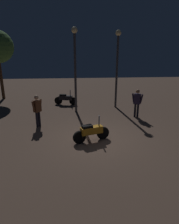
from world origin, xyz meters
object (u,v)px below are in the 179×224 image
motorcycle_orange_foreground (91,132)px  streetlamp_far (75,60)px  person_rider_beside (137,101)px  streetlamp_near (117,60)px  motorcycle_black_parked_left (66,99)px  person_bystander_far (37,108)px

motorcycle_orange_foreground → streetlamp_far: size_ratio=0.32×
streetlamp_far → person_rider_beside: bearing=-21.7°
motorcycle_orange_foreground → streetlamp_near: size_ratio=0.32×
streetlamp_near → motorcycle_black_parked_left: bearing=165.5°
motorcycle_orange_foreground → streetlamp_near: streetlamp_near is taller
motorcycle_black_parked_left → person_bystander_far: bearing=-93.6°
person_rider_beside → person_bystander_far: bearing=135.5°
motorcycle_black_parked_left → streetlamp_far: (0.71, -1.72, 2.75)m
person_rider_beside → streetlamp_far: size_ratio=0.33×
motorcycle_orange_foreground → person_bystander_far: (-2.54, 1.91, 0.54)m
motorcycle_orange_foreground → person_bystander_far: bearing=124.5°
motorcycle_black_parked_left → person_rider_beside: person_rider_beside is taller
person_bystander_far → streetlamp_far: 3.82m
person_bystander_far → streetlamp_far: streetlamp_far is taller
person_rider_beside → streetlamp_near: (-0.75, 2.22, 2.18)m
motorcycle_black_parked_left → streetlamp_far: streetlamp_far is taller
person_rider_beside → person_bystander_far: 5.55m
motorcycle_orange_foreground → streetlamp_near: bearing=48.7°
person_rider_beside → streetlamp_near: bearing=53.4°
person_rider_beside → streetlamp_far: streetlamp_far is taller
streetlamp_near → streetlamp_far: size_ratio=0.99×
motorcycle_orange_foreground → motorcycle_black_parked_left: 6.19m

